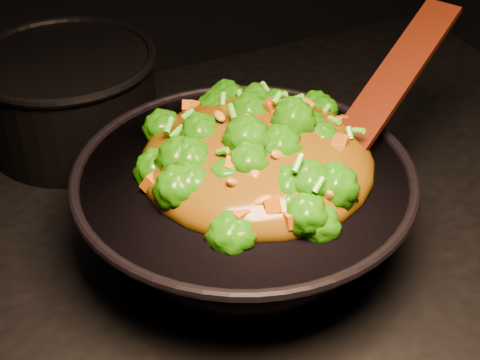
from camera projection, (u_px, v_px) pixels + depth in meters
name	position (u px, v px, depth m)	size (l,w,h in m)	color
wok	(244.00, 210.00, 0.81)	(0.36, 0.36, 0.10)	black
stir_fry	(257.00, 132.00, 0.77)	(0.25, 0.25, 0.09)	#1D6407
spatula	(386.00, 91.00, 0.83)	(0.29, 0.04, 0.01)	#391B08
back_pot	(70.00, 98.00, 0.98)	(0.23, 0.23, 0.13)	black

